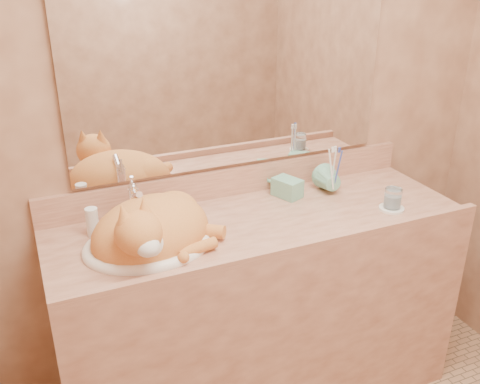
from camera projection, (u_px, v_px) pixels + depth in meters
name	position (u px, v px, depth m)	size (l,w,h in m)	color
wall_back	(233.00, 100.00, 2.10)	(2.40, 0.02, 2.50)	brown
vanity_counter	(259.00, 312.00, 2.21)	(1.60, 0.55, 0.85)	#905540
mirror	(234.00, 65.00, 2.03)	(1.30, 0.02, 0.80)	white
sink_basin	(146.00, 229.00, 1.83)	(0.44, 0.36, 0.14)	white
faucet	(134.00, 203.00, 1.96)	(0.05, 0.13, 0.18)	white
cat	(151.00, 228.00, 1.82)	(0.44, 0.36, 0.24)	#C66C2D
soap_dispenser	(299.00, 181.00, 2.16)	(0.08, 0.08, 0.18)	#70B497
toothbrush_cup	(334.00, 185.00, 2.21)	(0.11, 0.11, 0.10)	#70B497
toothbrushes	(335.00, 167.00, 2.18)	(0.04, 0.04, 0.22)	white
saucer	(392.00, 208.00, 2.12)	(0.10, 0.10, 0.01)	white
water_glass	(393.00, 198.00, 2.10)	(0.07, 0.07, 0.08)	white
lotion_bottle	(92.00, 222.00, 1.91)	(0.04, 0.04, 0.11)	white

